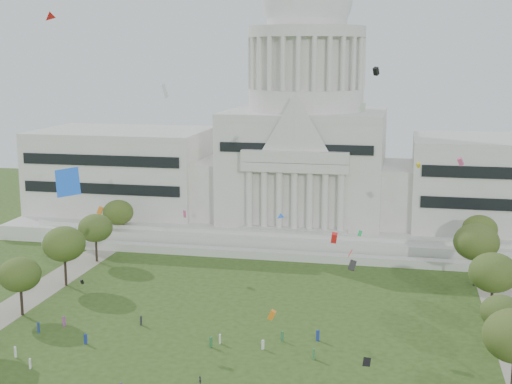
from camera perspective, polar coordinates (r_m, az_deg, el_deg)
capitol at (r=202.71m, az=3.95°, el=3.12°), size 160.00×64.50×91.30m
row_tree_l_3 at (r=145.00m, az=-18.37°, el=-6.28°), size 8.12×8.12×11.55m
row_tree_r_3 at (r=128.42m, az=19.02°, el=-9.08°), size 7.01×7.01×9.98m
row_tree_l_4 at (r=160.27m, az=-15.10°, el=-4.04°), size 9.29×9.29×13.21m
row_tree_r_4 at (r=142.46m, az=18.46°, el=-6.14°), size 9.19×9.19×13.06m
row_tree_l_5 at (r=177.20m, az=-12.73°, el=-2.83°), size 8.33×8.33×11.85m
row_tree_r_5 at (r=161.45m, az=17.22°, el=-3.85°), size 9.82×9.82×13.96m
row_tree_l_6 at (r=194.04m, az=-10.97°, el=-1.62°), size 8.19×8.19×11.64m
row_tree_r_6 at (r=179.36m, az=17.47°, el=-2.88°), size 8.42×8.42×11.97m
person_4 at (r=112.48m, az=-4.49°, el=-14.85°), size 0.67×1.05×1.68m
distant_crowd at (r=120.04m, az=-9.15°, el=-13.22°), size 65.81×38.80×1.95m
kite_swarm at (r=99.37m, az=-0.96°, el=-2.65°), size 88.80×108.88×64.75m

